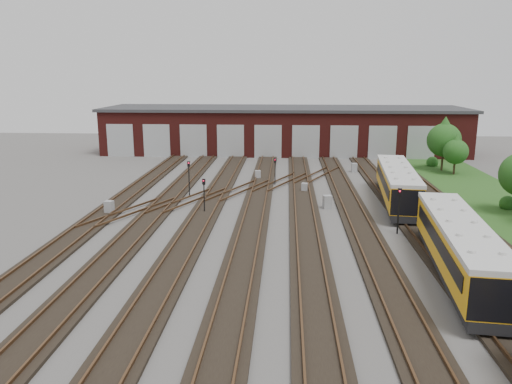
{
  "coord_description": "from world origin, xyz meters",
  "views": [
    {
      "loc": [
        0.51,
        -31.93,
        11.03
      ],
      "look_at": [
        -1.84,
        5.88,
        2.0
      ],
      "focal_mm": 35.0,
      "sensor_mm": 36.0,
      "label": 1
    }
  ],
  "objects": [
    {
      "name": "ground",
      "position": [
        0.0,
        0.0,
        0.0
      ],
      "size": [
        120.0,
        120.0,
        0.0
      ],
      "primitive_type": "plane",
      "color": "#44413F",
      "rests_on": "ground"
    },
    {
      "name": "maintenance_shed",
      "position": [
        -0.01,
        39.97,
        3.2
      ],
      "size": [
        51.0,
        12.5,
        6.35
      ],
      "color": "#501614",
      "rests_on": "ground"
    },
    {
      "name": "tree_0",
      "position": [
        18.49,
        26.2,
        4.05
      ],
      "size": [
        3.8,
        3.8,
        6.3
      ],
      "color": "#342817",
      "rests_on": "ground"
    },
    {
      "name": "signal_mast_3",
      "position": [
        8.38,
        2.2,
        2.12
      ],
      "size": [
        0.32,
        0.3,
        3.28
      ],
      "rotation": [
        0.0,
        0.0,
        -0.27
      ],
      "color": "black",
      "rests_on": "ground"
    },
    {
      "name": "relay_cabinet_1",
      "position": [
        -2.53,
        20.13,
        0.48
      ],
      "size": [
        0.64,
        0.56,
        0.95
      ],
      "primitive_type": "cube",
      "rotation": [
        0.0,
        0.0,
        0.15
      ],
      "color": "#929497",
      "rests_on": "ground"
    },
    {
      "name": "relay_cabinet_3",
      "position": [
        8.24,
        24.76,
        0.52
      ],
      "size": [
        0.66,
        0.57,
        1.04
      ],
      "primitive_type": "cube",
      "rotation": [
        0.0,
        0.0,
        0.09
      ],
      "color": "#929497",
      "rests_on": "ground"
    },
    {
      "name": "signal_mast_2",
      "position": [
        -0.64,
        17.69,
        1.73
      ],
      "size": [
        0.24,
        0.23,
        2.69
      ],
      "rotation": [
        0.0,
        0.0,
        -0.16
      ],
      "color": "black",
      "rests_on": "ground"
    },
    {
      "name": "signal_mast_1",
      "position": [
        -8.44,
        12.53,
        2.04
      ],
      "size": [
        0.28,
        0.26,
        3.2
      ],
      "rotation": [
        0.0,
        0.0,
        0.23
      ],
      "color": "black",
      "rests_on": "ground"
    },
    {
      "name": "metro_train",
      "position": [
        10.0,
        -5.54,
        1.8
      ],
      "size": [
        3.91,
        46.09,
        2.87
      ],
      "rotation": [
        0.0,
        0.0,
        -0.1
      ],
      "color": "black",
      "rests_on": "ground"
    },
    {
      "name": "track_network",
      "position": [
        -0.17,
        0.59,
        0.11
      ],
      "size": [
        30.4,
        70.0,
        0.33
      ],
      "color": "black",
      "rests_on": "ground"
    },
    {
      "name": "grass_verge",
      "position": [
        19.0,
        10.0,
        0.03
      ],
      "size": [
        8.0,
        55.0,
        0.05
      ],
      "primitive_type": "cube",
      "color": "#234717",
      "rests_on": "ground"
    },
    {
      "name": "relay_cabinet_0",
      "position": [
        -13.63,
        5.81,
        0.55
      ],
      "size": [
        0.75,
        0.65,
        1.11
      ],
      "primitive_type": "cube",
      "rotation": [
        0.0,
        0.0,
        -0.16
      ],
      "color": "#929497",
      "rests_on": "ground"
    },
    {
      "name": "relay_cabinet_2",
      "position": [
        2.25,
        14.45,
        0.45
      ],
      "size": [
        0.62,
        0.56,
        0.89
      ],
      "primitive_type": "cube",
      "rotation": [
        0.0,
        0.0,
        -0.23
      ],
      "color": "#929497",
      "rests_on": "ground"
    },
    {
      "name": "signal_mast_0",
      "position": [
        -6.06,
        6.59,
        1.83
      ],
      "size": [
        0.25,
        0.24,
        2.84
      ],
      "rotation": [
        0.0,
        0.0,
        -0.19
      ],
      "color": "black",
      "rests_on": "ground"
    },
    {
      "name": "relay_cabinet_4",
      "position": [
        3.96,
        8.69,
        0.56
      ],
      "size": [
        0.78,
        0.7,
        1.12
      ],
      "primitive_type": "cube",
      "rotation": [
        0.0,
        0.0,
        0.24
      ],
      "color": "#929497",
      "rests_on": "ground"
    },
    {
      "name": "bush_2",
      "position": [
        18.22,
        29.1,
        0.7
      ],
      "size": [
        1.4,
        1.4,
        1.4
      ],
      "primitive_type": "sphere",
      "color": "#1C4814",
      "rests_on": "ground"
    },
    {
      "name": "bush_1",
      "position": [
        18.96,
        9.45,
        0.66
      ],
      "size": [
        1.32,
        1.32,
        1.32
      ],
      "primitive_type": "sphere",
      "color": "#1C4814",
      "rests_on": "ground"
    },
    {
      "name": "tree_1",
      "position": [
        19.19,
        24.03,
        2.91
      ],
      "size": [
        2.74,
        2.74,
        4.54
      ],
      "color": "#342817",
      "rests_on": "ground"
    }
  ]
}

